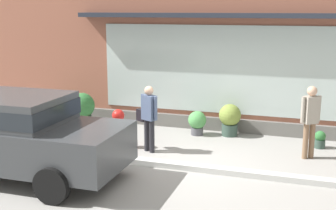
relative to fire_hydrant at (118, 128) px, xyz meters
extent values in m
plane|color=gray|center=(1.71, -0.71, -0.47)|extent=(60.00, 60.00, 0.00)
cube|color=#B2B2AD|center=(1.71, -0.91, -0.41)|extent=(14.00, 0.24, 0.12)
cube|color=#935642|center=(1.71, 2.49, 1.88)|extent=(14.00, 0.36, 4.71)
cube|color=#ADBCB7|center=(2.06, 2.29, 1.19)|extent=(6.85, 0.03, 2.35)
cube|color=#232833|center=(1.71, 2.14, 2.61)|extent=(7.45, 0.56, 0.12)
cube|color=#605E59|center=(1.71, 2.27, -0.29)|extent=(7.25, 0.20, 0.36)
cylinder|color=red|center=(0.00, 0.00, -0.44)|extent=(0.39, 0.39, 0.06)
cylinder|color=red|center=(0.00, 0.00, -0.09)|extent=(0.26, 0.26, 0.65)
sphere|color=red|center=(0.00, 0.00, 0.31)|extent=(0.29, 0.29, 0.29)
cylinder|color=red|center=(-0.17, 0.00, -0.06)|extent=(0.10, 0.09, 0.09)
cylinder|color=red|center=(0.17, 0.00, -0.06)|extent=(0.10, 0.09, 0.09)
cylinder|color=red|center=(0.00, -0.17, -0.06)|extent=(0.09, 0.10, 0.09)
cylinder|color=#232328|center=(0.73, -0.02, -0.09)|extent=(0.12, 0.12, 0.76)
cylinder|color=#232328|center=(0.88, -0.10, -0.09)|extent=(0.12, 0.12, 0.76)
cube|color=#475675|center=(0.80, -0.06, 0.57)|extent=(0.39, 0.33, 0.57)
sphere|color=tan|center=(0.80, -0.06, 0.97)|extent=(0.21, 0.21, 0.21)
cylinder|color=#475675|center=(0.61, 0.04, 0.59)|extent=(0.08, 0.08, 0.54)
cylinder|color=#475675|center=(1.00, -0.16, 0.59)|extent=(0.08, 0.08, 0.54)
cube|color=black|center=(0.54, 0.10, 0.34)|extent=(0.26, 0.20, 0.28)
cylinder|color=brown|center=(4.25, 0.56, -0.07)|extent=(0.12, 0.12, 0.80)
cylinder|color=brown|center=(4.38, 0.66, -0.07)|extent=(0.12, 0.12, 0.80)
cube|color=#9E9384|center=(4.31, 0.61, 0.63)|extent=(0.36, 0.34, 0.60)
sphere|color=tan|center=(4.31, 0.61, 1.04)|extent=(0.22, 0.22, 0.22)
cylinder|color=#9E9384|center=(4.15, 0.49, 0.64)|extent=(0.08, 0.08, 0.57)
cylinder|color=#9E9384|center=(4.48, 0.73, 0.64)|extent=(0.08, 0.08, 0.57)
cube|color=#383A3D|center=(-1.16, -2.32, 0.24)|extent=(4.48, 1.84, 0.77)
cube|color=#383A3D|center=(-1.38, -2.33, 0.87)|extent=(2.47, 1.68, 0.58)
cube|color=#1E2328|center=(-1.38, -2.33, 0.87)|extent=(2.52, 1.70, 0.32)
cylinder|color=black|center=(0.21, -1.39, -0.15)|extent=(0.65, 0.19, 0.65)
cylinder|color=black|center=(0.23, -3.23, -0.15)|extent=(0.65, 0.19, 0.65)
cylinder|color=#33473D|center=(-1.76, 1.44, -0.32)|extent=(0.50, 0.50, 0.31)
sphere|color=#2D6B33|center=(-1.76, 1.44, 0.14)|extent=(0.70, 0.70, 0.70)
cylinder|color=#33473D|center=(4.57, 1.47, -0.37)|extent=(0.25, 0.25, 0.20)
sphere|color=#2D6B33|center=(4.57, 1.47, -0.18)|extent=(0.25, 0.25, 0.25)
sphere|color=#E5C64C|center=(4.60, 1.53, -0.11)|extent=(0.07, 0.07, 0.07)
cylinder|color=#33473D|center=(2.32, 1.85, -0.32)|extent=(0.41, 0.41, 0.31)
sphere|color=olive|center=(2.32, 1.85, 0.08)|extent=(0.57, 0.57, 0.57)
cylinder|color=#4C4C51|center=(1.50, 1.65, -0.37)|extent=(0.32, 0.32, 0.20)
sphere|color=#4C934C|center=(1.50, 1.65, -0.07)|extent=(0.47, 0.47, 0.47)
cylinder|color=#9E6042|center=(-2.65, 1.65, -0.30)|extent=(0.34, 0.34, 0.34)
sphere|color=#23562D|center=(-2.65, 1.65, 0.03)|extent=(0.38, 0.38, 0.38)
camera|label=1|loc=(4.33, -9.31, 2.79)|focal=47.58mm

